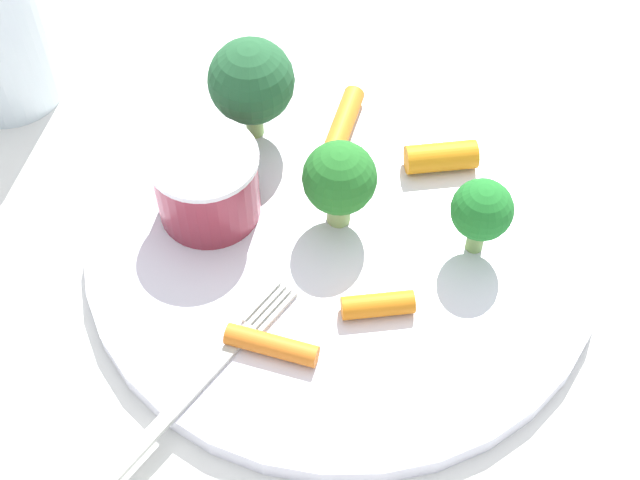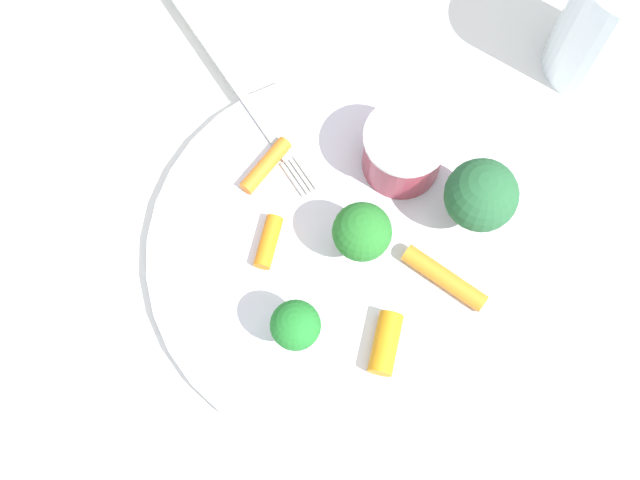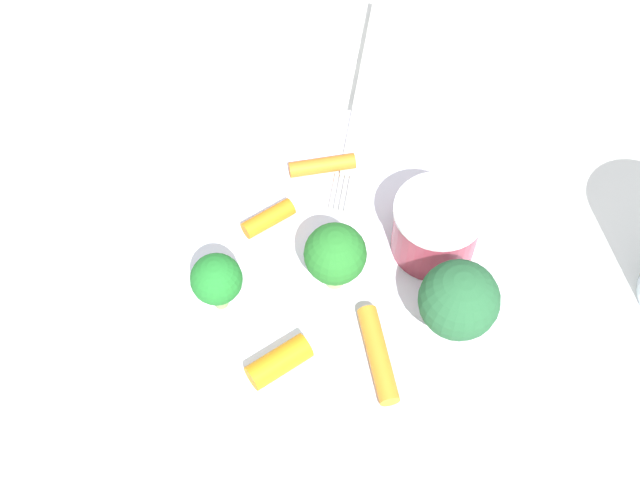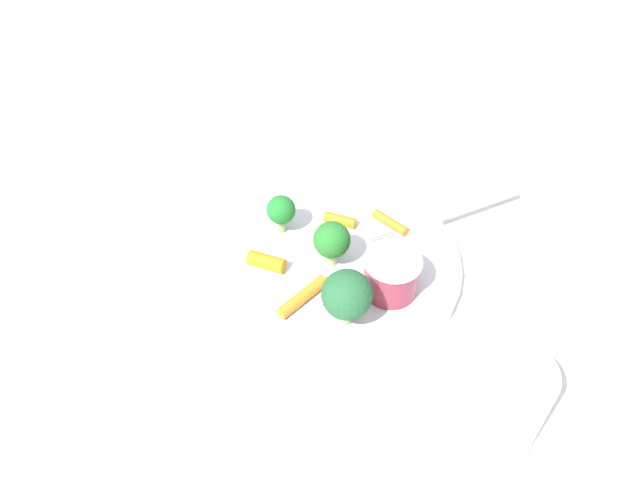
{
  "view_description": "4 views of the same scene",
  "coord_description": "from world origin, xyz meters",
  "px_view_note": "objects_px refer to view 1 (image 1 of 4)",
  "views": [
    {
      "loc": [
        -0.1,
        -0.27,
        0.39
      ],
      "look_at": [
        -0.02,
        -0.01,
        0.02
      ],
      "focal_mm": 51.28,
      "sensor_mm": 36.0,
      "label": 1
    },
    {
      "loc": [
        0.16,
        -0.01,
        0.5
      ],
      "look_at": [
        -0.0,
        -0.02,
        0.02
      ],
      "focal_mm": 44.06,
      "sensor_mm": 36.0,
      "label": 2
    },
    {
      "loc": [
        0.19,
        0.18,
        0.48
      ],
      "look_at": [
        -0.01,
        -0.02,
        0.02
      ],
      "focal_mm": 48.08,
      "sensor_mm": 36.0,
      "label": 3
    },
    {
      "loc": [
        -0.06,
        0.42,
        0.45
      ],
      "look_at": [
        0.01,
        -0.0,
        0.03
      ],
      "focal_mm": 32.74,
      "sensor_mm": 36.0,
      "label": 4
    }
  ],
  "objects_px": {
    "carrot_stick_1": "(376,305)",
    "carrot_stick_2": "(272,345)",
    "carrot_stick_0": "(341,130)",
    "fork": "(156,429)",
    "broccoli_floret_1": "(482,211)",
    "broccoli_floret_0": "(346,178)",
    "broccoli_floret_2": "(251,82)",
    "plate": "(343,237)",
    "sauce_cup": "(207,184)",
    "carrot_stick_3": "(441,157)"
  },
  "relations": [
    {
      "from": "broccoli_floret_1",
      "to": "carrot_stick_2",
      "type": "bearing_deg",
      "value": -166.66
    },
    {
      "from": "carrot_stick_0",
      "to": "broccoli_floret_0",
      "type": "bearing_deg",
      "value": -106.36
    },
    {
      "from": "carrot_stick_1",
      "to": "carrot_stick_0",
      "type": "bearing_deg",
      "value": 79.98
    },
    {
      "from": "carrot_stick_0",
      "to": "carrot_stick_3",
      "type": "distance_m",
      "value": 0.06
    },
    {
      "from": "sauce_cup",
      "to": "carrot_stick_0",
      "type": "height_order",
      "value": "sauce_cup"
    },
    {
      "from": "sauce_cup",
      "to": "carrot_stick_0",
      "type": "relative_size",
      "value": 0.93
    },
    {
      "from": "carrot_stick_3",
      "to": "fork",
      "type": "distance_m",
      "value": 0.21
    },
    {
      "from": "carrot_stick_1",
      "to": "fork",
      "type": "height_order",
      "value": "carrot_stick_1"
    },
    {
      "from": "carrot_stick_1",
      "to": "fork",
      "type": "distance_m",
      "value": 0.12
    },
    {
      "from": "plate",
      "to": "broccoli_floret_0",
      "type": "height_order",
      "value": "broccoli_floret_0"
    },
    {
      "from": "carrot_stick_1",
      "to": "carrot_stick_2",
      "type": "bearing_deg",
      "value": -174.15
    },
    {
      "from": "broccoli_floret_2",
      "to": "plate",
      "type": "bearing_deg",
      "value": -72.66
    },
    {
      "from": "plate",
      "to": "carrot_stick_3",
      "type": "height_order",
      "value": "carrot_stick_3"
    },
    {
      "from": "broccoli_floret_0",
      "to": "broccoli_floret_2",
      "type": "distance_m",
      "value": 0.08
    },
    {
      "from": "carrot_stick_1",
      "to": "sauce_cup",
      "type": "bearing_deg",
      "value": 125.53
    },
    {
      "from": "carrot_stick_0",
      "to": "fork",
      "type": "height_order",
      "value": "carrot_stick_0"
    },
    {
      "from": "broccoli_floret_1",
      "to": "fork",
      "type": "distance_m",
      "value": 0.18
    },
    {
      "from": "broccoli_floret_0",
      "to": "carrot_stick_1",
      "type": "xyz_separation_m",
      "value": [
        -0.0,
        -0.06,
        -0.03
      ]
    },
    {
      "from": "sauce_cup",
      "to": "broccoli_floret_0",
      "type": "relative_size",
      "value": 1.08
    },
    {
      "from": "broccoli_floret_1",
      "to": "sauce_cup",
      "type": "bearing_deg",
      "value": 152.28
    },
    {
      "from": "carrot_stick_1",
      "to": "carrot_stick_3",
      "type": "xyz_separation_m",
      "value": [
        0.06,
        0.08,
        0.0
      ]
    },
    {
      "from": "sauce_cup",
      "to": "broccoli_floret_0",
      "type": "height_order",
      "value": "broccoli_floret_0"
    },
    {
      "from": "carrot_stick_0",
      "to": "fork",
      "type": "distance_m",
      "value": 0.2
    },
    {
      "from": "broccoli_floret_0",
      "to": "sauce_cup",
      "type": "bearing_deg",
      "value": 158.19
    },
    {
      "from": "sauce_cup",
      "to": "carrot_stick_0",
      "type": "distance_m",
      "value": 0.09
    },
    {
      "from": "broccoli_floret_2",
      "to": "carrot_stick_3",
      "type": "height_order",
      "value": "broccoli_floret_2"
    },
    {
      "from": "plate",
      "to": "sauce_cup",
      "type": "bearing_deg",
      "value": 151.6
    },
    {
      "from": "broccoli_floret_2",
      "to": "carrot_stick_2",
      "type": "distance_m",
      "value": 0.15
    },
    {
      "from": "carrot_stick_2",
      "to": "broccoli_floret_0",
      "type": "bearing_deg",
      "value": 48.38
    },
    {
      "from": "plate",
      "to": "carrot_stick_2",
      "type": "bearing_deg",
      "value": -133.36
    },
    {
      "from": "carrot_stick_1",
      "to": "carrot_stick_2",
      "type": "xyz_separation_m",
      "value": [
        -0.05,
        -0.01,
        -0.0
      ]
    },
    {
      "from": "broccoli_floret_0",
      "to": "broccoli_floret_2",
      "type": "height_order",
      "value": "broccoli_floret_2"
    },
    {
      "from": "carrot_stick_1",
      "to": "fork",
      "type": "xyz_separation_m",
      "value": [
        -0.11,
        -0.03,
        -0.0
      ]
    },
    {
      "from": "broccoli_floret_1",
      "to": "carrot_stick_0",
      "type": "relative_size",
      "value": 0.77
    },
    {
      "from": "broccoli_floret_1",
      "to": "broccoli_floret_0",
      "type": "bearing_deg",
      "value": 146.17
    },
    {
      "from": "broccoli_floret_0",
      "to": "broccoli_floret_1",
      "type": "xyz_separation_m",
      "value": [
        0.06,
        -0.04,
        -0.0
      ]
    },
    {
      "from": "sauce_cup",
      "to": "broccoli_floret_2",
      "type": "xyz_separation_m",
      "value": [
        0.04,
        0.05,
        0.02
      ]
    },
    {
      "from": "broccoli_floret_2",
      "to": "fork",
      "type": "xyz_separation_m",
      "value": [
        -0.09,
        -0.16,
        -0.04
      ]
    },
    {
      "from": "broccoli_floret_1",
      "to": "broccoli_floret_2",
      "type": "relative_size",
      "value": 0.73
    },
    {
      "from": "broccoli_floret_1",
      "to": "broccoli_floret_2",
      "type": "xyz_separation_m",
      "value": [
        -0.09,
        0.11,
        0.01
      ]
    },
    {
      "from": "carrot_stick_3",
      "to": "carrot_stick_1",
      "type": "bearing_deg",
      "value": -129.95
    },
    {
      "from": "broccoli_floret_1",
      "to": "plate",
      "type": "bearing_deg",
      "value": 152.98
    },
    {
      "from": "carrot_stick_1",
      "to": "plate",
      "type": "bearing_deg",
      "value": 89.13
    },
    {
      "from": "plate",
      "to": "carrot_stick_1",
      "type": "bearing_deg",
      "value": -90.87
    },
    {
      "from": "broccoli_floret_2",
      "to": "fork",
      "type": "height_order",
      "value": "broccoli_floret_2"
    },
    {
      "from": "sauce_cup",
      "to": "fork",
      "type": "distance_m",
      "value": 0.13
    },
    {
      "from": "fork",
      "to": "carrot_stick_0",
      "type": "bearing_deg",
      "value": 47.0
    },
    {
      "from": "broccoli_floret_0",
      "to": "carrot_stick_1",
      "type": "relative_size",
      "value": 1.47
    },
    {
      "from": "plate",
      "to": "carrot_stick_1",
      "type": "xyz_separation_m",
      "value": [
        -0.0,
        -0.05,
        0.01
      ]
    },
    {
      "from": "carrot_stick_2",
      "to": "fork",
      "type": "distance_m",
      "value": 0.06
    }
  ]
}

